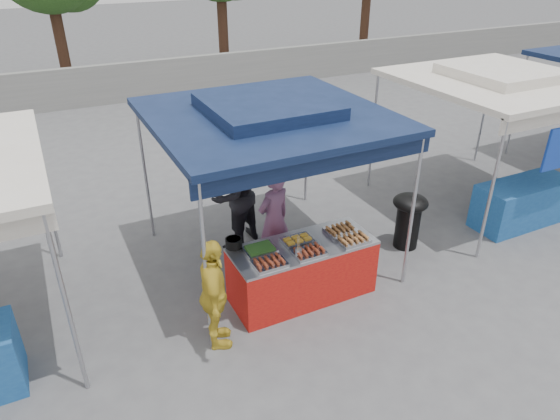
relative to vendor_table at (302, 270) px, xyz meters
name	(u,v)px	position (x,y,z in m)	size (l,w,h in m)	color
ground_plane	(298,291)	(0.00, 0.10, -0.43)	(80.00, 80.00, 0.00)	#4F4F51
back_wall	(132,82)	(0.00, 11.10, 0.17)	(40.00, 0.25, 1.20)	slate
main_canopy	(268,115)	(0.00, 1.07, 1.94)	(3.20, 3.20, 2.57)	#A5A6AC
neighbor_stall_right	(511,128)	(4.50, 0.67, 1.18)	(3.20, 3.20, 2.57)	#A5A6AC
vendor_table	(302,270)	(0.00, 0.00, 0.00)	(2.00, 0.80, 0.85)	#AB1510
food_tray_fl	(270,263)	(-0.62, -0.24, 0.46)	(0.42, 0.30, 0.07)	#B0B1B5
food_tray_fm	(309,252)	(-0.04, -0.24, 0.46)	(0.42, 0.30, 0.07)	#B0B1B5
food_tray_fr	(353,240)	(0.65, -0.24, 0.46)	(0.42, 0.30, 0.07)	#B0B1B5
food_tray_bl	(260,250)	(-0.59, 0.10, 0.46)	(0.42, 0.30, 0.07)	#B0B1B5
food_tray_bm	(297,240)	(-0.04, 0.09, 0.46)	(0.42, 0.30, 0.07)	#B0B1B5
food_tray_br	(340,230)	(0.64, 0.07, 0.46)	(0.42, 0.30, 0.07)	#B0B1B5
cooking_pot	(234,243)	(-0.86, 0.37, 0.49)	(0.23, 0.23, 0.13)	black
skewer_cup	(298,253)	(-0.19, -0.22, 0.48)	(0.09, 0.09, 0.11)	#A5A6AC
wok_burner	(409,216)	(2.18, 0.39, 0.13)	(0.56, 0.56, 0.95)	black
crate_left	(256,268)	(-0.41, 0.70, -0.26)	(0.55, 0.38, 0.33)	navy
crate_right	(292,260)	(0.19, 0.66, -0.29)	(0.45, 0.31, 0.27)	navy
crate_stacked	(293,246)	(0.19, 0.66, -0.03)	(0.43, 0.30, 0.26)	navy
vendor_woman	(274,219)	(-0.01, 0.88, 0.38)	(0.59, 0.38, 1.61)	#794D70
helper_man	(233,194)	(-0.33, 1.72, 0.50)	(0.90, 0.70, 1.86)	black
customer_person	(214,295)	(-1.42, -0.38, 0.32)	(0.88, 0.37, 1.50)	gold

